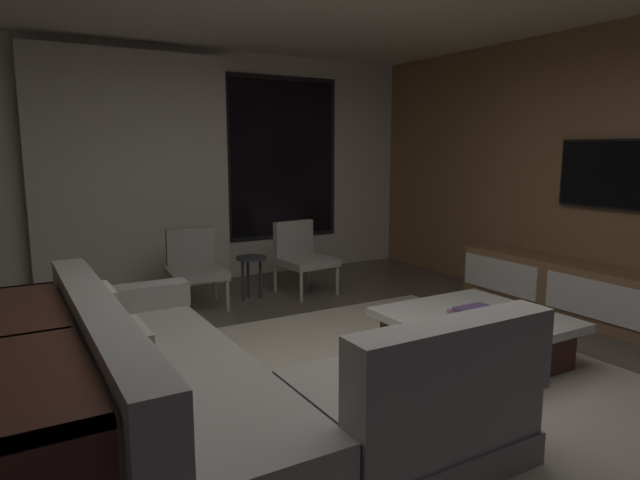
% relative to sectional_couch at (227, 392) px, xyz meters
% --- Properties ---
extents(floor, '(9.20, 9.20, 0.00)m').
position_rel_sectional_couch_xyz_m(floor, '(0.87, 0.06, -0.29)').
color(floor, '#564C44').
extents(back_wall_with_window, '(6.60, 0.30, 2.70)m').
position_rel_sectional_couch_xyz_m(back_wall_with_window, '(0.81, 3.67, 1.05)').
color(back_wall_with_window, beige).
rests_on(back_wall_with_window, floor).
extents(area_rug, '(3.20, 3.80, 0.01)m').
position_rel_sectional_couch_xyz_m(area_rug, '(1.22, -0.04, -0.28)').
color(area_rug, beige).
rests_on(area_rug, floor).
extents(sectional_couch, '(1.98, 2.50, 0.82)m').
position_rel_sectional_couch_xyz_m(sectional_couch, '(0.00, 0.00, 0.00)').
color(sectional_couch, gray).
rests_on(sectional_couch, floor).
extents(coffee_table, '(1.16, 1.16, 0.36)m').
position_rel_sectional_couch_xyz_m(coffee_table, '(2.01, 0.16, -0.10)').
color(coffee_table, '#49271E').
rests_on(coffee_table, floor).
extents(book_stack_on_coffee_table, '(0.28, 0.22, 0.11)m').
position_rel_sectional_couch_xyz_m(book_stack_on_coffee_table, '(1.88, 0.07, 0.13)').
color(book_stack_on_coffee_table, '#93C33F').
rests_on(book_stack_on_coffee_table, coffee_table).
extents(accent_chair_near_window, '(0.60, 0.62, 0.78)m').
position_rel_sectional_couch_xyz_m(accent_chair_near_window, '(1.87, 2.61, 0.14)').
color(accent_chair_near_window, '#B2ADA0').
rests_on(accent_chair_near_window, floor).
extents(accent_chair_by_curtain, '(0.59, 0.61, 0.78)m').
position_rel_sectional_couch_xyz_m(accent_chair_by_curtain, '(0.68, 2.66, 0.14)').
color(accent_chair_by_curtain, '#B2ADA0').
rests_on(accent_chair_by_curtain, floor).
extents(side_stool, '(0.32, 0.32, 0.46)m').
position_rel_sectional_couch_xyz_m(side_stool, '(1.27, 2.62, 0.08)').
color(side_stool, '#333338').
rests_on(side_stool, floor).
extents(media_console, '(0.46, 3.10, 0.52)m').
position_rel_sectional_couch_xyz_m(media_console, '(3.64, 0.11, -0.04)').
color(media_console, '#8E6642').
rests_on(media_console, floor).
extents(mounted_tv, '(0.05, 1.08, 0.63)m').
position_rel_sectional_couch_xyz_m(mounted_tv, '(3.82, 0.31, 1.06)').
color(mounted_tv, black).
extents(console_table_behind_couch, '(0.40, 2.10, 0.74)m').
position_rel_sectional_couch_xyz_m(console_table_behind_couch, '(-0.91, 0.13, 0.13)').
color(console_table_behind_couch, '#49271E').
rests_on(console_table_behind_couch, floor).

